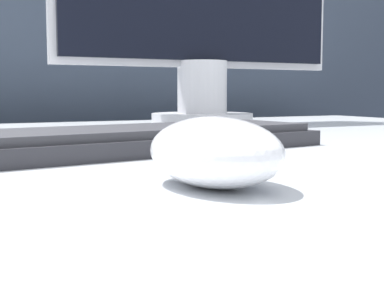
% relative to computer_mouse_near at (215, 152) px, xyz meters
% --- Properties ---
extents(partition_panel, '(5.00, 0.03, 1.10)m').
position_rel_computer_mouse_near_xyz_m(partition_panel, '(-0.01, 0.90, -0.22)').
color(partition_panel, '#333D4C').
rests_on(partition_panel, ground_plane).
extents(computer_mouse_near, '(0.08, 0.11, 0.04)m').
position_rel_computer_mouse_near_xyz_m(computer_mouse_near, '(0.00, 0.00, 0.00)').
color(computer_mouse_near, white).
rests_on(computer_mouse_near, desk).
extents(keyboard, '(0.42, 0.18, 0.02)m').
position_rel_computer_mouse_near_xyz_m(keyboard, '(0.02, 0.21, -0.01)').
color(keyboard, '#28282D').
rests_on(keyboard, desk).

